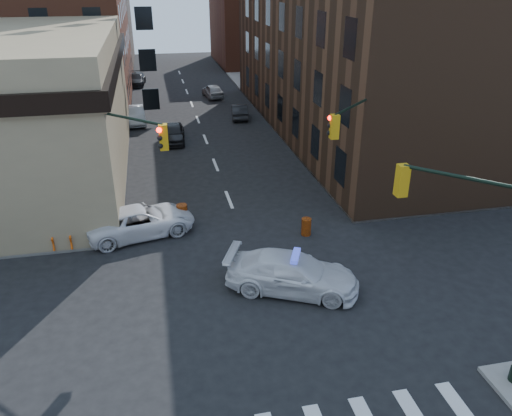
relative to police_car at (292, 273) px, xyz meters
name	(u,v)px	position (x,y,z in m)	size (l,w,h in m)	color
ground	(267,297)	(-1.15, -0.36, -0.80)	(140.00, 140.00, 0.00)	black
sidewalk_ne	(406,96)	(21.85, 32.39, -0.73)	(34.00, 54.50, 0.15)	gray
commercial_row_ne	(363,43)	(11.85, 22.14, 6.20)	(14.00, 34.00, 14.00)	#472D1C
filler_nw	(54,5)	(-17.15, 61.64, 7.20)	(20.00, 18.00, 16.00)	brown
filler_ne	(271,19)	(12.85, 57.64, 5.20)	(16.00, 16.00, 12.00)	brown
signal_pole_se	(508,252)	(4.89, -5.88, 3.81)	(5.40, 5.27, 8.00)	black
signal_pole_nw	(114,165)	(-7.00, 4.98, 3.53)	(3.58, 3.67, 8.00)	black
signal_pole_ne	(359,147)	(4.69, 5.00, 3.53)	(3.67, 3.58, 8.00)	black
tree_ne_near	(284,82)	(6.35, 25.64, 2.69)	(3.00, 3.00, 4.85)	black
tree_ne_far	(264,66)	(6.35, 33.64, 2.69)	(3.00, 3.00, 4.85)	black
police_car	(292,273)	(0.00, 0.00, 0.00)	(2.25, 5.54, 1.61)	white
pickup	(140,221)	(-6.19, 6.32, -0.05)	(2.52, 5.46, 1.52)	white
parked_car_wnear	(174,133)	(-3.65, 21.47, -0.09)	(1.69, 4.19, 1.43)	black
parked_car_wfar	(135,115)	(-6.65, 27.52, -0.06)	(1.58, 4.52, 1.49)	#999CA1
parked_car_wdeep	(136,79)	(-6.65, 44.48, -0.12)	(1.92, 4.72, 1.37)	black
parked_car_enear	(239,111)	(2.67, 27.42, -0.16)	(1.37, 3.93, 1.30)	black
parked_car_efar	(213,91)	(1.35, 36.24, -0.10)	(1.67, 4.14, 1.41)	gray
pedestrian_a	(30,219)	(-11.57, 7.19, 0.18)	(0.61, 0.40, 1.67)	black
barrel_road	(306,227)	(2.02, 4.57, -0.36)	(0.50, 0.50, 0.90)	#F23D0B
barrel_bank	(182,214)	(-4.04, 7.27, -0.29)	(0.57, 0.57, 1.02)	#DF3F0A
barricade_nw_a	(108,222)	(-7.86, 6.90, -0.24)	(1.09, 0.55, 0.82)	#D6680A
barricade_nw_b	(63,241)	(-9.83, 5.34, -0.25)	(1.07, 0.54, 0.80)	#F15C0B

